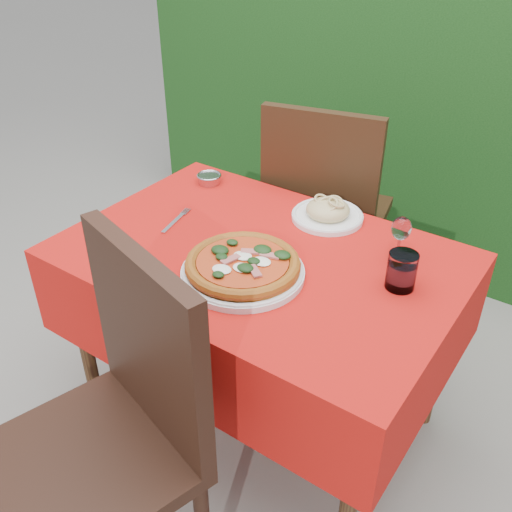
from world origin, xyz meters
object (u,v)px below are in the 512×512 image
Objects in this scene: chair_far at (324,206)px; water_glass at (401,272)px; wine_glass at (401,230)px; fork at (173,223)px; steel_ramekin at (209,179)px; pizza_plate at (243,267)px; pasta_plate at (328,212)px; chair_near at (115,420)px.

water_glass is at bearing 121.81° from chair_far.
wine_glass reaches higher than fork.
steel_ramekin is at bearing 173.95° from wine_glass.
pizza_plate is at bearing -134.31° from wine_glass.
wine_glass is 1.69× the size of steel_ramekin.
chair_far is at bearing 100.67° from pizza_plate.
pasta_plate is 2.83× the size of steel_ramekin.
wine_glass is at bearing 4.87° from fork.
pasta_plate is at bearing 1.55° from steel_ramekin.
wine_glass reaches higher than steel_ramekin.
chair_far is 0.70m from wine_glass.
chair_far is 0.73m from fork.
wine_glass is at bearing 116.06° from water_glass.
chair_near is at bearing -91.01° from pizza_plate.
chair_far is 11.75× the size of steel_ramekin.
steel_ramekin is at bearing 32.95° from chair_far.
pasta_plate is 1.26× the size of fork.
water_glass is at bearing -5.81° from fork.
water_glass is (0.41, 0.22, 0.02)m from pizza_plate.
chair_far is 5.26× the size of fork.
chair_near is 1.01× the size of chair_far.
chair_far reaches higher than water_glass.
pizza_plate is at bearing -29.86° from fork.
steel_ramekin is at bearing 94.20° from fork.
steel_ramekin is (-0.34, -0.35, 0.16)m from chair_far.
steel_ramekin reaches higher than fork.
chair_far is (-0.14, 1.32, -0.01)m from chair_near.
pasta_plate is 0.44m from water_glass.
chair_near is 1.10m from steel_ramekin.
pizza_plate is 0.66m from steel_ramekin.
chair_far is 0.82m from water_glass.
wine_glass is at bearing 84.22° from chair_near.
water_glass is 0.75× the size of wine_glass.
chair_near reaches higher than chair_far.
pizza_plate is 4.19× the size of steel_ramekin.
pizza_plate is 3.30× the size of water_glass.
fork is (-0.79, -0.10, -0.05)m from water_glass.
fork is at bearing 57.84° from chair_far.
pasta_plate is at bearing 161.55° from wine_glass.
pizza_plate is at bearing -94.75° from pasta_plate.
chair_far reaches higher than pizza_plate.
chair_near reaches higher than pizza_plate.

